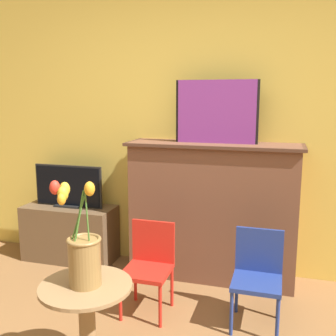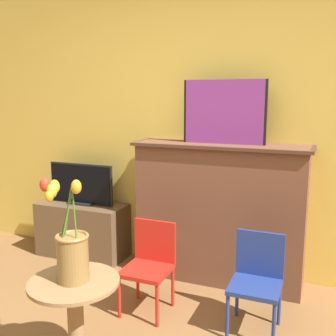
% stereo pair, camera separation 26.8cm
% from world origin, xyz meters
% --- Properties ---
extents(wall_back, '(8.00, 0.06, 2.70)m').
position_xyz_m(wall_back, '(0.00, 2.13, 1.35)').
color(wall_back, '#EAC651').
rests_on(wall_back, ground).
extents(fireplace_mantel, '(1.44, 0.41, 1.17)m').
position_xyz_m(fireplace_mantel, '(0.16, 1.91, 0.60)').
color(fireplace_mantel, brown).
rests_on(fireplace_mantel, ground).
extents(painting, '(0.67, 0.03, 0.51)m').
position_xyz_m(painting, '(0.17, 1.92, 1.42)').
color(painting, black).
rests_on(painting, fireplace_mantel).
extents(tv_stand, '(0.87, 0.37, 0.52)m').
position_xyz_m(tv_stand, '(-1.20, 1.90, 0.26)').
color(tv_stand, brown).
rests_on(tv_stand, ground).
extents(tv_monitor, '(0.68, 0.12, 0.39)m').
position_xyz_m(tv_monitor, '(-1.20, 1.90, 0.71)').
color(tv_monitor, black).
rests_on(tv_monitor, tv_stand).
extents(chair_red, '(0.32, 0.32, 0.65)m').
position_xyz_m(chair_red, '(-0.18, 1.25, 0.37)').
color(chair_red, red).
rests_on(chair_red, ground).
extents(chair_blue, '(0.32, 0.32, 0.65)m').
position_xyz_m(chair_blue, '(0.58, 1.30, 0.37)').
color(chair_blue, navy).
rests_on(chair_blue, ground).
extents(side_table, '(0.49, 0.49, 0.58)m').
position_xyz_m(side_table, '(-0.25, 0.44, 0.37)').
color(side_table, '#99754C').
rests_on(side_table, ground).
extents(vase_tulips, '(0.26, 0.18, 0.56)m').
position_xyz_m(vase_tulips, '(-0.25, 0.44, 0.75)').
color(vase_tulips, olive).
rests_on(vase_tulips, side_table).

